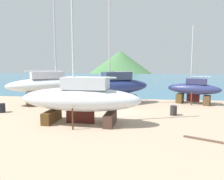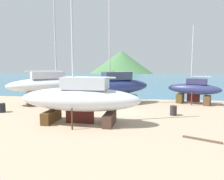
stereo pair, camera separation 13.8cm
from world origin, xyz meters
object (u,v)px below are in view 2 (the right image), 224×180
(sailboat_small_center, at_px, (80,98))
(barrel_rust_far, at_px, (173,111))
(barrel_tipped_right, at_px, (2,108))
(worker, at_px, (104,95))
(sailboat_large_starboard, at_px, (52,84))
(sailboat_far_slipway, at_px, (194,89))
(sailboat_mid_port, at_px, (113,86))

(sailboat_small_center, height_order, barrel_rust_far, sailboat_small_center)
(barrel_tipped_right, distance_m, barrel_rust_far, 16.67)
(worker, height_order, barrel_tipped_right, worker)
(sailboat_large_starboard, distance_m, barrel_tipped_right, 6.51)
(worker, bearing_deg, sailboat_far_slipway, -21.74)
(sailboat_mid_port, distance_m, barrel_tipped_right, 11.97)
(sailboat_large_starboard, bearing_deg, barrel_tipped_right, -151.29)
(sailboat_large_starboard, height_order, barrel_tipped_right, sailboat_large_starboard)
(sailboat_small_center, bearing_deg, sailboat_mid_port, -98.27)
(barrel_rust_far, bearing_deg, sailboat_large_starboard, 161.80)
(sailboat_large_starboard, xyz_separation_m, barrel_rust_far, (13.75, -4.52, -1.83))
(sailboat_small_center, relative_size, worker, 9.12)
(sailboat_far_slipway, height_order, sailboat_mid_port, sailboat_mid_port)
(sailboat_large_starboard, xyz_separation_m, barrel_tipped_right, (-2.88, -5.54, -1.84))
(sailboat_far_slipway, distance_m, barrel_rust_far, 7.20)
(sailboat_mid_port, xyz_separation_m, sailboat_small_center, (-1.56, -8.57, -0.11))
(barrel_tipped_right, height_order, barrel_rust_far, barrel_rust_far)
(sailboat_mid_port, bearing_deg, sailboat_large_starboard, -30.69)
(sailboat_large_starboard, distance_m, sailboat_small_center, 10.28)
(sailboat_small_center, distance_m, barrel_rust_far, 8.87)
(sailboat_small_center, xyz_separation_m, worker, (0.18, 10.31, -1.19))
(sailboat_large_starboard, relative_size, sailboat_mid_port, 1.06)
(sailboat_mid_port, xyz_separation_m, barrel_rust_far, (6.25, -4.70, -1.71))
(sailboat_large_starboard, distance_m, sailboat_far_slipway, 17.01)
(sailboat_mid_port, height_order, barrel_tipped_right, sailboat_mid_port)
(worker, bearing_deg, sailboat_small_center, -112.20)
(sailboat_far_slipway, relative_size, worker, 5.53)
(barrel_tipped_right, relative_size, barrel_rust_far, 0.99)
(barrel_tipped_right, xyz_separation_m, barrel_rust_far, (16.63, 1.02, 0.00))
(sailboat_far_slipway, height_order, worker, sailboat_far_slipway)
(sailboat_small_center, bearing_deg, worker, -88.95)
(sailboat_mid_port, xyz_separation_m, barrel_tipped_right, (-10.38, -5.72, -1.71))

